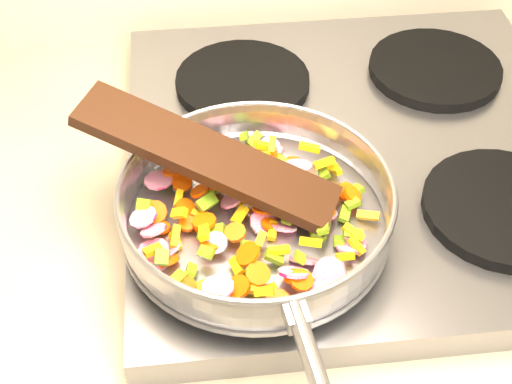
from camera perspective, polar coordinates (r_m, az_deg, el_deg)
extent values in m
cube|color=#939399|center=(0.95, 8.21, 2.97)|extent=(0.60, 0.60, 0.04)
cylinder|color=black|center=(0.81, 0.86, -2.85)|extent=(0.19, 0.19, 0.02)
cylinder|color=black|center=(0.88, 19.20, -1.19)|extent=(0.19, 0.19, 0.02)
cylinder|color=black|center=(1.02, -1.08, 8.83)|extent=(0.19, 0.19, 0.02)
cylinder|color=black|center=(1.08, 14.12, 9.55)|extent=(0.19, 0.19, 0.02)
cylinder|color=#9E9EA5|center=(0.80, 0.00, -2.46)|extent=(0.30, 0.30, 0.01)
torus|color=#9E9EA5|center=(0.78, 0.00, -1.03)|extent=(0.34, 0.34, 0.05)
torus|color=#9E9EA5|center=(0.77, 0.00, 0.21)|extent=(0.30, 0.30, 0.01)
cube|color=#9E9EA5|center=(0.67, 3.22, -9.83)|extent=(0.03, 0.03, 0.02)
cylinder|color=#D21463|center=(0.88, 1.10, 3.34)|extent=(0.05, 0.05, 0.02)
cube|color=#FFB60D|center=(0.78, 1.30, -3.11)|extent=(0.01, 0.03, 0.01)
cylinder|color=#D21463|center=(0.83, -7.83, 0.93)|extent=(0.04, 0.04, 0.01)
cylinder|color=#EB4C04|center=(0.80, 1.38, -1.12)|extent=(0.03, 0.03, 0.02)
cube|color=#659017|center=(0.77, -4.04, -3.51)|extent=(0.02, 0.02, 0.01)
cylinder|color=#EB4C04|center=(0.86, 3.06, 2.48)|extent=(0.02, 0.02, 0.01)
cube|color=#FFB60D|center=(0.84, 5.48, 2.35)|extent=(0.03, 0.02, 0.02)
cylinder|color=#EB4C04|center=(0.73, -1.38, -7.60)|extent=(0.03, 0.03, 0.02)
cylinder|color=#D21463|center=(0.84, 3.36, 2.11)|extent=(0.04, 0.04, 0.02)
cylinder|color=#EB4C04|center=(0.77, -1.68, -3.24)|extent=(0.03, 0.03, 0.01)
cube|color=#FFB60D|center=(0.87, 0.44, 2.65)|extent=(0.02, 0.01, 0.02)
cube|color=#FFB60D|center=(0.78, -6.48, -3.86)|extent=(0.02, 0.02, 0.01)
cylinder|color=#EB4C04|center=(0.73, 3.00, -6.74)|extent=(0.02, 0.02, 0.01)
cylinder|color=#EB4C04|center=(0.85, -1.00, 2.66)|extent=(0.03, 0.03, 0.02)
cylinder|color=#D21463|center=(0.78, -9.03, -2.00)|extent=(0.04, 0.04, 0.01)
cube|color=#FFB60D|center=(0.85, 6.31, 1.89)|extent=(0.02, 0.03, 0.01)
cylinder|color=#D21463|center=(0.87, -2.52, 3.97)|extent=(0.04, 0.04, 0.02)
cylinder|color=#D21463|center=(0.76, 3.82, -5.43)|extent=(0.04, 0.04, 0.03)
cylinder|color=#EB4C04|center=(0.84, -1.67, 1.31)|extent=(0.03, 0.03, 0.02)
cube|color=#659017|center=(0.86, -2.34, 3.17)|extent=(0.02, 0.02, 0.02)
cylinder|color=#EB4C04|center=(0.84, -6.82, 1.57)|extent=(0.03, 0.03, 0.01)
cube|color=#FFB60D|center=(0.86, -0.50, 1.86)|extent=(0.01, 0.03, 0.02)
cube|color=#FFB60D|center=(0.81, -6.24, -0.50)|extent=(0.01, 0.02, 0.02)
cube|color=#659017|center=(0.72, 0.26, -9.20)|extent=(0.02, 0.02, 0.02)
cube|color=#659017|center=(0.74, -5.21, -6.24)|extent=(0.01, 0.03, 0.02)
cylinder|color=#EB4C04|center=(0.79, 0.61, -1.39)|extent=(0.03, 0.03, 0.02)
cube|color=#659017|center=(0.88, 1.07, 3.44)|extent=(0.02, 0.02, 0.01)
cube|color=#FFB60D|center=(0.85, 0.39, 2.96)|extent=(0.02, 0.02, 0.02)
cylinder|color=#D21463|center=(0.78, 7.61, -4.19)|extent=(0.05, 0.05, 0.02)
cube|color=#659017|center=(0.84, -1.04, 2.19)|extent=(0.02, 0.02, 0.02)
cube|color=#659017|center=(0.80, 7.11, -1.77)|extent=(0.02, 0.02, 0.01)
cylinder|color=#D21463|center=(0.86, -1.25, 2.84)|extent=(0.03, 0.03, 0.01)
cube|color=#659017|center=(0.74, -4.02, -4.84)|extent=(0.02, 0.02, 0.01)
cube|color=#FFB60D|center=(0.81, -0.02, -0.79)|extent=(0.02, 0.02, 0.02)
cylinder|color=#EB4C04|center=(0.82, 7.71, -0.20)|extent=(0.03, 0.03, 0.02)
cube|color=#659017|center=(0.82, 3.85, 0.87)|extent=(0.02, 0.02, 0.02)
cylinder|color=#EB4C04|center=(0.79, -7.62, -2.85)|extent=(0.03, 0.03, 0.01)
cylinder|color=#EB4C04|center=(0.80, -8.06, -1.61)|extent=(0.04, 0.03, 0.03)
cube|color=#659017|center=(0.85, 1.97, 2.33)|extent=(0.02, 0.03, 0.01)
cube|color=#659017|center=(0.74, -7.58, -5.19)|extent=(0.02, 0.02, 0.01)
cube|color=#659017|center=(0.80, 4.17, -0.50)|extent=(0.02, 0.03, 0.02)
cube|color=#FFB60D|center=(0.75, -1.54, -5.97)|extent=(0.02, 0.02, 0.01)
cube|color=#FFB60D|center=(0.81, -1.14, -0.65)|extent=(0.02, 0.02, 0.01)
cube|color=#659017|center=(0.88, -0.17, 4.23)|extent=(0.02, 0.02, 0.01)
cylinder|color=#EB4C04|center=(0.86, 1.45, 2.86)|extent=(0.03, 0.03, 0.02)
cylinder|color=#D21463|center=(0.79, 0.59, -2.49)|extent=(0.04, 0.04, 0.02)
cube|color=#FFB60D|center=(0.77, 8.05, -4.29)|extent=(0.02, 0.02, 0.02)
cube|color=#659017|center=(0.85, -1.72, 2.12)|extent=(0.02, 0.03, 0.02)
cylinder|color=#EB4C04|center=(0.79, -5.52, -2.55)|extent=(0.02, 0.02, 0.01)
cube|color=#FFB60D|center=(0.80, -4.57, -1.85)|extent=(0.02, 0.02, 0.01)
cylinder|color=#D21463|center=(0.81, -1.88, -0.58)|extent=(0.04, 0.04, 0.02)
cylinder|color=#D21463|center=(0.80, 0.32, -1.72)|extent=(0.04, 0.04, 0.02)
cylinder|color=#EB4C04|center=(0.76, -3.66, -4.03)|extent=(0.02, 0.02, 0.01)
cube|color=#659017|center=(0.86, -2.73, 2.59)|extent=(0.02, 0.02, 0.02)
cylinder|color=#D21463|center=(0.73, 3.02, -6.45)|extent=(0.05, 0.04, 0.03)
cylinder|color=#D21463|center=(0.87, -2.73, 2.97)|extent=(0.04, 0.04, 0.01)
cylinder|color=#EB4C04|center=(0.76, -7.01, -5.49)|extent=(0.03, 0.03, 0.03)
cube|color=#FFB60D|center=(0.79, 5.22, -2.69)|extent=(0.02, 0.02, 0.02)
cylinder|color=#D21463|center=(0.76, -3.20, -4.05)|extent=(0.03, 0.03, 0.02)
cylinder|color=#EB4C04|center=(0.73, 0.15, -6.54)|extent=(0.04, 0.04, 0.01)
cylinder|color=#D21463|center=(0.77, -8.41, -4.88)|extent=(0.04, 0.04, 0.02)
cube|color=#FFB60D|center=(0.86, 4.30, 3.59)|extent=(0.03, 0.01, 0.01)
cylinder|color=#EB4C04|center=(0.73, -5.55, -7.56)|extent=(0.03, 0.03, 0.02)
cylinder|color=#D21463|center=(0.76, -7.86, -4.60)|extent=(0.03, 0.04, 0.02)
cylinder|color=#D21463|center=(0.79, 5.54, -1.54)|extent=(0.04, 0.04, 0.02)
cylinder|color=#D21463|center=(0.78, -7.01, -4.57)|extent=(0.04, 0.04, 0.02)
cube|color=#659017|center=(0.83, 8.13, 0.25)|extent=(0.02, 0.02, 0.01)
cube|color=#659017|center=(0.78, 2.74, -1.85)|extent=(0.02, 0.03, 0.02)
cylinder|color=#EB4C04|center=(0.81, 3.33, -1.33)|extent=(0.02, 0.02, 0.02)
cube|color=#FFB60D|center=(0.76, 7.14, -5.14)|extent=(0.02, 0.01, 0.01)
cube|color=#659017|center=(0.79, 4.99, -3.31)|extent=(0.02, 0.02, 0.02)
cube|color=#FFB60D|center=(0.73, -0.39, -7.36)|extent=(0.01, 0.02, 0.01)
cylinder|color=#EB4C04|center=(0.88, 0.68, 3.43)|extent=(0.03, 0.03, 0.02)
cube|color=#659017|center=(0.77, 5.43, -2.88)|extent=(0.02, 0.02, 0.02)
cylinder|color=#D21463|center=(0.79, 2.23, -2.78)|extent=(0.04, 0.04, 0.02)
cylinder|color=#EB4C04|center=(0.74, -0.65, -4.96)|extent=(0.03, 0.04, 0.03)
cube|color=#FFB60D|center=(0.76, -4.18, -3.25)|extent=(0.01, 0.02, 0.02)
cube|color=#FFB60D|center=(0.80, 8.99, -1.87)|extent=(0.03, 0.02, 0.01)
cube|color=#659017|center=(0.73, -6.28, -6.86)|extent=(0.02, 0.03, 0.01)
cube|color=#FFB60D|center=(0.86, -4.50, 2.35)|extent=(0.02, 0.03, 0.01)
cylinder|color=#D21463|center=(0.84, -0.41, 2.00)|extent=(0.04, 0.04, 0.02)
cylinder|color=#D21463|center=(0.77, -8.22, -3.05)|extent=(0.03, 0.03, 0.02)
cylinder|color=#EB4C04|center=(0.83, 3.12, 1.67)|extent=(0.02, 0.02, 0.02)
cube|color=#FFB60D|center=(0.75, 4.40, -4.02)|extent=(0.03, 0.02, 0.01)
cube|color=#659017|center=(0.85, -1.54, 1.75)|extent=(0.02, 0.03, 0.01)
cylinder|color=#D21463|center=(0.73, 5.44, -7.65)|extent=(0.05, 0.04, 0.02)
cube|color=#FFB60D|center=(0.86, 1.30, 3.78)|extent=(0.01, 0.02, 0.01)
cube|color=#659017|center=(0.74, 3.53, -5.24)|extent=(0.01, 0.02, 0.02)
cube|color=#659017|center=(0.82, -3.79, 0.07)|extent=(0.02, 0.02, 0.02)
cylinder|color=#EB4C04|center=(0.83, 7.20, -0.02)|extent=(0.03, 0.03, 0.02)
cube|color=#FFB60D|center=(0.86, 0.48, 3.75)|extent=(0.02, 0.01, 0.01)
cube|color=#659017|center=(0.75, 1.47, -5.21)|extent=(0.02, 0.02, 0.02)
cylinder|color=#D21463|center=(0.76, -8.12, -5.51)|extent=(0.04, 0.04, 0.01)
cylinder|color=#D21463|center=(0.72, -3.07, -7.61)|extent=(0.04, 0.04, 0.01)
cube|color=#659017|center=(0.78, -3.14, -3.11)|extent=(0.02, 0.02, 0.02)
cylinder|color=#EB4C04|center=(0.83, -4.82, 1.58)|extent=(0.03, 0.03, 0.01)
cube|color=#659017|center=(0.79, -3.95, -0.82)|extent=(0.03, 0.03, 0.01)
cylinder|color=#EB4C04|center=(0.81, -5.68, -1.30)|extent=(0.03, 0.03, 0.02)
cube|color=#659017|center=(0.84, 5.48, 1.51)|extent=(0.01, 0.02, 0.01)
cube|color=#659017|center=(0.83, 4.90, 0.11)|extent=(0.02, 0.02, 0.02)
cube|color=#FFB60D|center=(0.76, 0.35, -3.85)|extent=(0.02, 0.02, 0.01)
cube|color=#659017|center=(0.75, -0.66, -4.69)|extent=(0.02, 0.02, 0.02)
cube|color=#FFB60D|center=(0.71, 0.66, -7.94)|extent=(0.02, 0.02, 0.02)
cube|color=#659017|center=(0.78, 6.66, -3.91)|extent=(0.02, 0.02, 0.02)
cylinder|color=#EB4C04|center=(0.78, -4.17, -2.35)|extent=(0.04, 0.04, 0.01)
cylinder|color=#EB4C04|center=(0.81, -4.56, 0.09)|extent=(0.03, 0.03, 0.02)
cube|color=#FFB60D|center=(0.73, 0.77, -7.85)|extent=(0.03, 0.02, 0.01)
cube|color=#FFB60D|center=(0.75, 1.83, -4.69)|extent=(0.02, 0.01, 0.01)
cylinder|color=#D21463|center=(0.87, -2.30, 2.84)|extent=(0.03, 0.03, 0.02)
cube|color=#659017|center=(0.87, -0.97, 4.49)|extent=(0.01, 0.02, 0.02)
cube|color=#FFB60D|center=(0.75, -8.28, -4.62)|extent=(0.02, 0.02, 0.01)
cube|color=#FFB60D|center=(0.79, -1.30, -1.84)|extent=(0.02, 0.02, 0.02)
cube|color=#659017|center=(0.79, -8.95, -1.01)|extent=(0.02, 0.02, 0.02)
cube|color=#659017|center=(0.74, -4.38, -7.63)|extent=(0.02, 0.02, 0.01)
cylinder|color=#D21463|center=(0.85, -6.09, 0.97)|extent=(0.04, 0.05, 0.02)
cylinder|color=#EB4C04|center=(0.79, -8.67, -1.76)|extent=(0.03, 0.03, 0.02)
cube|color=#659017|center=(0.77, 7.78, -3.27)|extent=(0.02, 0.01, 0.01)
cylinder|color=#EB4C04|center=(0.83, -5.95, 0.78)|extent=(0.03, 0.03, 0.02)
cube|color=#659017|center=(0.84, -7.11, 0.97)|extent=(0.02, 0.02, 0.01)
cylinder|color=#EB4C04|center=(0.79, 1.06, -2.56)|extent=(0.03, 0.03, 0.01)
cube|color=#FFB60D|center=(0.82, 0.91, 1.65)|extent=(0.02, 0.02, 0.02)
cylinder|color=#EB4C04|center=(0.72, 3.66, -7.06)|extent=(0.03, 0.03, 0.02)
cylinder|color=#EB4C04|center=(0.79, 5.64, -1.67)|extent=(0.03, 0.03, 0.02)
cube|color=#FFB60D|center=(0.77, -6.49, -3.55)|extent=(0.01, 0.03, 0.01)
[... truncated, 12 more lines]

